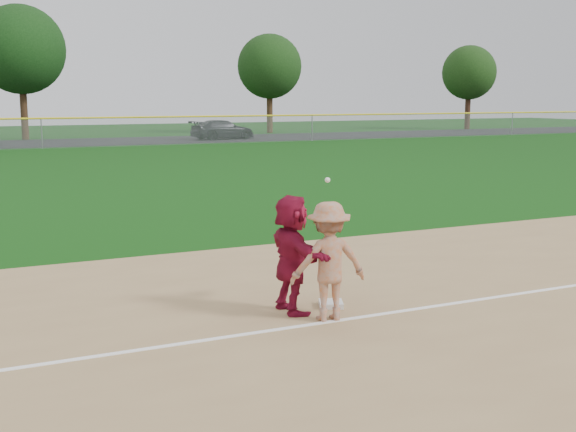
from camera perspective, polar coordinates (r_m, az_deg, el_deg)
name	(u,v)px	position (r m, az deg, el deg)	size (l,w,h in m)	color
ground	(326,307)	(12.05, 3.04, -7.18)	(160.00, 160.00, 0.00)	#0E3F0C
foul_line	(350,319)	(11.38, 4.95, -8.09)	(60.00, 0.10, 0.01)	white
parking_asphalt	(33,143)	(56.55, -19.50, 5.43)	(120.00, 10.00, 0.01)	black
first_base	(331,304)	(12.00, 3.41, -6.94)	(0.38, 0.38, 0.09)	silver
base_runner	(292,254)	(11.47, 0.30, -3.00)	(1.77, 0.56, 1.90)	maroon
car_right	(223,130)	(58.85, -5.18, 6.82)	(2.15, 5.30, 1.54)	black
first_base_play	(329,261)	(11.10, 3.23, -3.59)	(1.29, 0.88, 2.18)	gray
outfield_fence	(41,119)	(50.50, -18.94, 7.27)	(110.00, 0.12, 110.00)	#999EA0
tree_2	(20,50)	(62.03, -20.39, 12.22)	(7.00, 7.00, 10.58)	#342112
tree_3	(270,67)	(68.76, -1.47, 11.72)	(6.00, 6.00, 9.19)	#392514
tree_4	(469,73)	(78.86, 14.12, 10.92)	(5.60, 5.60, 8.67)	#331C12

